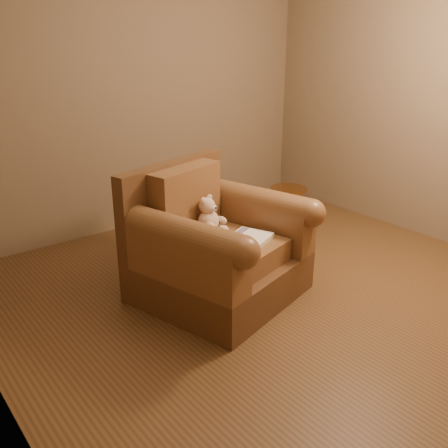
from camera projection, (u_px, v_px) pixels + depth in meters
floor at (275, 294)px, 3.86m from camera, size 4.00×4.00×0.00m
room at (285, 62)px, 3.24m from camera, size 4.02×4.02×2.71m
armchair at (214, 248)px, 3.75m from camera, size 1.31×1.28×0.98m
teddy_bear at (210, 218)px, 3.78m from camera, size 0.21×0.24×0.29m
guidebook at (245, 242)px, 3.59m from camera, size 0.52×0.42×0.04m
side_table at (288, 211)px, 4.85m from camera, size 0.35×0.35×0.50m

